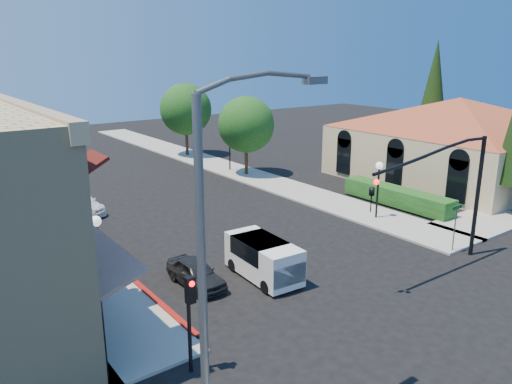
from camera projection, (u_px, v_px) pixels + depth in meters
ground at (391, 314)px, 19.30m from camera, size 120.00×120.00×0.00m
sidewalk_left at (3, 196)px, 35.14m from camera, size 3.50×50.00×0.12m
sidewalk_right at (214, 164)px, 45.19m from camera, size 3.50×50.00×0.12m
curb_red_strip at (139, 287)px, 21.52m from camera, size 0.25×10.00×0.06m
mission_building at (457, 131)px, 39.81m from camera, size 30.12×30.12×6.40m
hedge at (396, 206)px, 32.98m from camera, size 1.40×8.00×1.10m
conifer_far at (434, 90)px, 47.58m from camera, size 3.20×3.20×11.00m
street_tree_a at (246, 125)px, 40.24m from camera, size 4.56×4.56×6.48m
street_tree_b at (186, 109)px, 47.87m from camera, size 4.94×4.94×7.02m
signal_mast_arm at (454, 182)px, 22.72m from camera, size 8.01×0.39×6.00m
secondary_signal at (190, 307)px, 15.17m from camera, size 0.28×0.42×3.32m
cobra_streetlight at (215, 263)px, 11.08m from camera, size 3.60×0.25×9.31m
street_name_sign at (455, 221)px, 24.85m from camera, size 0.80×0.06×2.50m
lamppost_left_near at (97, 236)px, 19.87m from camera, size 0.44×0.44×3.57m
lamppost_left_far at (18, 171)px, 30.70m from camera, size 0.44×0.44×3.57m
lamppost_right_near at (379, 176)px, 29.63m from camera, size 0.44×0.44×3.57m
lamppost_right_far at (230, 139)px, 42.00m from camera, size 0.44×0.44×3.57m
white_van at (264, 257)px, 22.18m from camera, size 1.94×4.06×1.76m
parked_car_a at (196, 273)px, 21.58m from camera, size 1.44×3.44×1.16m
parked_car_b at (74, 209)px, 30.27m from camera, size 1.50×3.82×1.24m
parked_car_c at (80, 203)px, 31.43m from camera, size 2.25×4.47×1.25m
parked_car_d at (64, 183)px, 36.50m from camera, size 2.01×4.08×1.11m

